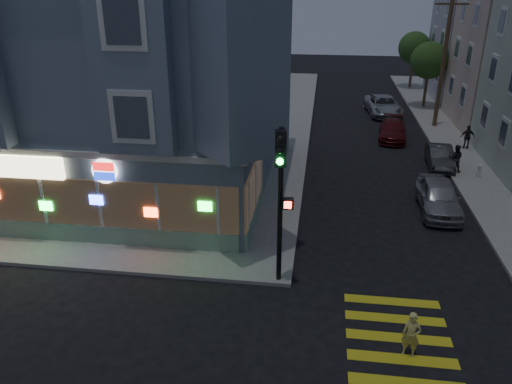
% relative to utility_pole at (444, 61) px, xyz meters
% --- Properties ---
extents(ground, '(120.00, 120.00, 0.00)m').
position_rel_utility_pole_xyz_m(ground, '(-12.00, -24.00, -4.80)').
color(ground, black).
rests_on(ground, ground).
extents(sidewalk_nw, '(33.00, 42.00, 0.15)m').
position_rel_utility_pole_xyz_m(sidewalk_nw, '(-25.50, -1.00, -4.72)').
color(sidewalk_nw, gray).
rests_on(sidewalk_nw, ground).
extents(corner_building, '(14.60, 14.60, 11.40)m').
position_rel_utility_pole_xyz_m(corner_building, '(-18.00, -13.02, 1.02)').
color(corner_building, slate).
rests_on(corner_building, sidewalk_nw).
extents(row_house_d, '(12.00, 8.60, 10.50)m').
position_rel_utility_pole_xyz_m(row_house_d, '(7.50, 10.00, 0.60)').
color(row_house_d, '#AAA3B3').
rests_on(row_house_d, sidewalk_ne).
extents(utility_pole, '(2.20, 0.30, 9.00)m').
position_rel_utility_pole_xyz_m(utility_pole, '(0.00, 0.00, 0.00)').
color(utility_pole, '#4C3826').
rests_on(utility_pole, sidewalk_ne).
extents(street_tree_near, '(3.00, 3.00, 5.30)m').
position_rel_utility_pole_xyz_m(street_tree_near, '(0.20, 6.00, -0.86)').
color(street_tree_near, '#4C3826').
rests_on(street_tree_near, sidewalk_ne).
extents(street_tree_far, '(3.00, 3.00, 5.30)m').
position_rel_utility_pole_xyz_m(street_tree_far, '(0.20, 14.00, -0.86)').
color(street_tree_far, '#4C3826').
rests_on(street_tree_far, sidewalk_ne).
extents(running_child, '(0.61, 0.48, 1.46)m').
position_rel_utility_pole_xyz_m(running_child, '(-5.31, -24.97, -4.07)').
color(running_child, '#D0C66A').
rests_on(running_child, ground).
extents(pedestrian_a, '(0.87, 0.75, 1.57)m').
position_rel_utility_pole_xyz_m(pedestrian_a, '(-0.70, -9.54, -3.86)').
color(pedestrian_a, black).
rests_on(pedestrian_a, sidewalk_ne).
extents(pedestrian_b, '(0.88, 0.38, 1.50)m').
position_rel_utility_pole_xyz_m(pedestrian_b, '(1.00, -5.18, -3.90)').
color(pedestrian_b, black).
rests_on(pedestrian_b, sidewalk_ne).
extents(parked_car_a, '(1.89, 4.44, 1.50)m').
position_rel_utility_pole_xyz_m(parked_car_a, '(-2.57, -14.69, -4.05)').
color(parked_car_a, '#979A9E').
rests_on(parked_car_a, ground).
extents(parked_car_b, '(1.50, 3.79, 1.23)m').
position_rel_utility_pole_xyz_m(parked_car_b, '(-1.30, -8.50, -4.18)').
color(parked_car_b, '#343739').
rests_on(parked_car_b, ground).
extents(parked_car_c, '(2.27, 4.53, 1.26)m').
position_rel_utility_pole_xyz_m(parked_car_c, '(-3.40, -3.30, -4.17)').
color(parked_car_c, '#571416').
rests_on(parked_car_c, ground).
extents(parked_car_d, '(2.96, 5.48, 1.46)m').
position_rel_utility_pole_xyz_m(parked_car_d, '(-3.40, 3.36, -4.07)').
color(parked_car_d, '#A5A9B0').
rests_on(parked_car_d, ground).
extents(traffic_signal, '(0.68, 0.64, 5.70)m').
position_rel_utility_pole_xyz_m(traffic_signal, '(-9.45, -21.84, -0.79)').
color(traffic_signal, black).
rests_on(traffic_signal, sidewalk_nw).
extents(fire_hydrant, '(0.44, 0.25, 0.76)m').
position_rel_utility_pole_xyz_m(fire_hydrant, '(0.43, -10.27, -4.25)').
color(fire_hydrant, silver).
rests_on(fire_hydrant, sidewalk_ne).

